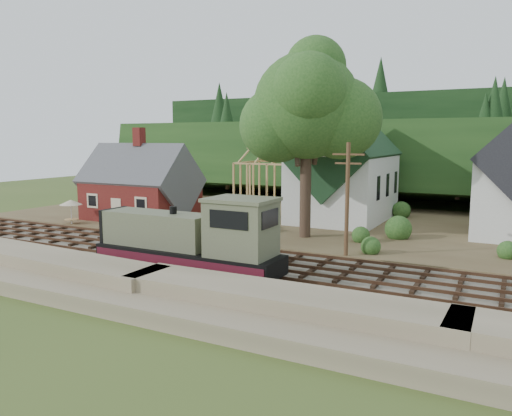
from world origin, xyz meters
The scene contains 16 objects.
ground centered at (0.00, 0.00, 0.00)m, with size 140.00×140.00×0.00m, color #384C1E.
embankment centered at (0.00, -8.50, 0.00)m, with size 64.00×5.00×1.60m, color #7F7259.
railroad_bed centered at (0.00, 0.00, 0.08)m, with size 64.00×11.00×0.16m, color #726B5B.
village_flat centered at (0.00, 18.00, 0.15)m, with size 64.00×26.00×0.30m, color brown.
hillside centered at (0.00, 42.00, 0.00)m, with size 70.00×28.00×8.00m, color #1E3F19.
ridge centered at (0.00, 58.00, 0.00)m, with size 80.00×20.00×12.00m, color black.
depot centered at (-16.00, 11.00, 3.21)m, with size 10.80×7.41×9.00m.
church centered at (2.00, 19.68, 5.18)m, with size 8.40×15.17×13.00m.
timber_frame centered at (-6.00, 22.00, 3.27)m, with size 8.20×6.20×6.99m.
lattice_tower centered at (-6.00, 28.00, 10.03)m, with size 3.20×3.20×12.12m.
big_tree centered at (2.17, 10.08, 10.22)m, with size 10.90×8.40×14.70m.
telegraph_pole_near centered at (7.00, 5.20, 4.25)m, with size 2.20×0.28×8.00m.
locomotive centered at (0.10, -3.00, 2.12)m, with size 11.96×2.99×4.78m.
car_blue centered at (-3.58, 10.61, 0.96)m, with size 1.56×3.88×1.32m, color #5588B7.
car_green centered at (-22.29, 11.61, 0.91)m, with size 1.29×3.70×1.22m, color #92B87F.
patio_set centered at (-19.72, 5.50, 2.23)m, with size 2.04×2.04×2.27m.
Camera 1 is at (17.17, -27.21, 8.28)m, focal length 35.00 mm.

